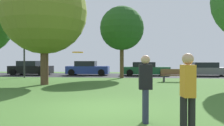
{
  "coord_description": "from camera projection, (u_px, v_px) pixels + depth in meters",
  "views": [
    {
      "loc": [
        1.17,
        -7.34,
        1.56
      ],
      "look_at": [
        0.0,
        4.36,
        1.4
      ],
      "focal_mm": 37.47,
      "sensor_mm": 36.0,
      "label": 1
    }
  ],
  "objects": [
    {
      "name": "ground_plane",
      "position": [
        98.0,
        109.0,
        7.44
      ],
      "size": [
        44.0,
        44.0,
        0.0
      ],
      "primitive_type": "plane",
      "color": "#3D6628"
    },
    {
      "name": "road_strip",
      "position": [
        124.0,
        75.0,
        23.36
      ],
      "size": [
        44.0,
        6.4,
        0.01
      ],
      "primitive_type": "cube",
      "color": "#28282B",
      "rests_on": "ground_plane"
    },
    {
      "name": "oak_tree_left",
      "position": [
        122.0,
        28.0,
        19.96
      ],
      "size": [
        3.76,
        3.76,
        6.15
      ],
      "color": "brown",
      "rests_on": "ground_plane"
    },
    {
      "name": "birch_tree_lone",
      "position": [
        44.0,
        12.0,
        14.62
      ],
      "size": [
        5.35,
        5.35,
        7.27
      ],
      "color": "brown",
      "rests_on": "ground_plane"
    },
    {
      "name": "person_catcher",
      "position": [
        145.0,
        85.0,
        5.77
      ],
      "size": [
        0.34,
        0.3,
        1.67
      ],
      "rotation": [
        0.0,
        0.0,
        -3.05
      ],
      "color": "#2D334C",
      "rests_on": "ground_plane"
    },
    {
      "name": "person_bystander",
      "position": [
        188.0,
        92.0,
        4.54
      ],
      "size": [
        0.3,
        0.34,
        1.69
      ],
      "rotation": [
        0.0,
        0.0,
        1.69
      ],
      "color": "black",
      "rests_on": "ground_plane"
    },
    {
      "name": "frisbee_disc",
      "position": [
        78.0,
        52.0,
        5.77
      ],
      "size": [
        0.38,
        0.38,
        0.03
      ],
      "color": "orange"
    },
    {
      "name": "parked_car_black",
      "position": [
        31.0,
        68.0,
        24.01
      ],
      "size": [
        4.19,
        2.03,
        1.45
      ],
      "color": "black",
      "rests_on": "ground_plane"
    },
    {
      "name": "parked_car_blue",
      "position": [
        87.0,
        69.0,
        23.78
      ],
      "size": [
        4.26,
        1.92,
        1.43
      ],
      "color": "#233893",
      "rests_on": "ground_plane"
    },
    {
      "name": "parked_car_green",
      "position": [
        146.0,
        69.0,
        23.17
      ],
      "size": [
        4.54,
        1.97,
        1.34
      ],
      "color": "#195633",
      "rests_on": "ground_plane"
    },
    {
      "name": "parked_car_grey",
      "position": [
        207.0,
        70.0,
        22.6
      ],
      "size": [
        4.6,
        2.0,
        1.32
      ],
      "color": "slate",
      "rests_on": "ground_plane"
    },
    {
      "name": "park_bench",
      "position": [
        172.0,
        75.0,
        16.65
      ],
      "size": [
        1.6,
        0.45,
        0.9
      ],
      "rotation": [
        0.0,
        0.0,
        3.14
      ],
      "color": "brown",
      "rests_on": "ground_plane"
    },
    {
      "name": "street_lamp_post",
      "position": [
        24.0,
        52.0,
        20.39
      ],
      "size": [
        0.14,
        0.14,
        4.5
      ],
      "primitive_type": "cylinder",
      "color": "#2D2D33",
      "rests_on": "ground_plane"
    }
  ]
}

